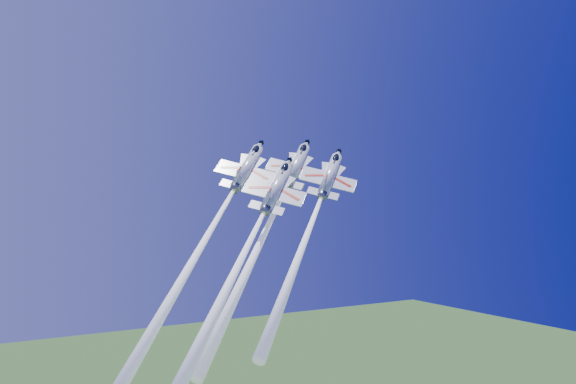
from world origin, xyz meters
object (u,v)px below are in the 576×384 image
jet_lead (268,226)px  jet_left (207,236)px  jet_slot (247,247)px  jet_right (310,228)px

jet_lead → jet_left: bearing=-147.1°
jet_left → jet_slot: bearing=-31.6°
jet_left → jet_right: (14.75, -6.42, 1.26)m
jet_lead → jet_slot: jet_lead is taller
jet_lead → jet_right: (4.61, -5.25, -0.17)m
jet_lead → jet_slot: 10.45m
jet_lead → jet_slot: size_ratio=1.10×
jet_left → jet_right: size_ratio=1.22×
jet_slot → jet_right: bearing=47.1°
jet_lead → jet_right: 6.99m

